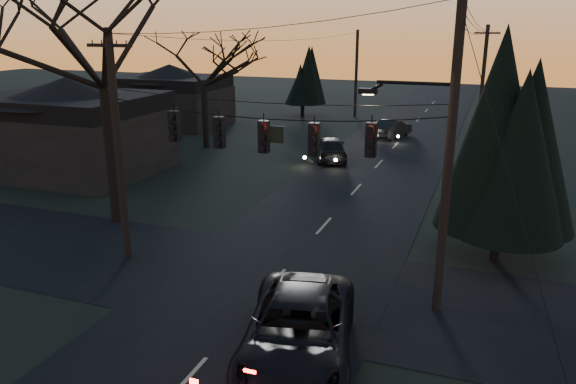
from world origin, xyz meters
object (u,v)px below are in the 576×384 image
(utility_pole_far_r, at_px, (477,141))
(utility_pole_far_l, at_px, (355,116))
(sedan_oncoming_a, at_px, (331,148))
(utility_pole_left, at_px, (128,258))
(suv_near, at_px, (298,332))
(evergreen_right, at_px, (507,146))
(sedan_oncoming_b, at_px, (392,129))
(utility_pole_right, at_px, (436,310))
(bare_tree_left, at_px, (98,30))

(utility_pole_far_r, bearing_deg, utility_pole_far_l, 145.18)
(utility_pole_far_l, height_order, sedan_oncoming_a, utility_pole_far_l)
(utility_pole_left, bearing_deg, sedan_oncoming_a, 81.16)
(utility_pole_far_r, height_order, utility_pole_far_l, utility_pole_far_r)
(sedan_oncoming_a, bearing_deg, suv_near, 83.16)
(utility_pole_far_r, distance_m, evergreen_right, 23.76)
(sedan_oncoming_a, distance_m, sedan_oncoming_b, 9.22)
(utility_pole_far_l, distance_m, sedan_oncoming_b, 10.49)
(suv_near, bearing_deg, sedan_oncoming_b, 83.07)
(utility_pole_right, bearing_deg, suv_near, -127.48)
(utility_pole_far_l, bearing_deg, utility_pole_left, -90.00)
(suv_near, distance_m, sedan_oncoming_a, 22.81)
(utility_pole_right, height_order, bare_tree_left, bare_tree_left)
(sedan_oncoming_b, bearing_deg, utility_pole_right, 119.61)
(sedan_oncoming_a, bearing_deg, utility_pole_right, 94.87)
(utility_pole_far_r, xyz_separation_m, sedan_oncoming_b, (-6.30, -1.09, 0.70))
(sedan_oncoming_a, bearing_deg, evergreen_right, 106.94)
(utility_pole_right, distance_m, sedan_oncoming_a, 20.02)
(utility_pole_left, relative_size, utility_pole_far_r, 1.00)
(utility_pole_far_r, xyz_separation_m, bare_tree_left, (-14.51, -24.68, 8.37))
(utility_pole_right, distance_m, utility_pole_far_l, 37.79)
(bare_tree_left, height_order, evergreen_right, bare_tree_left)
(utility_pole_right, bearing_deg, sedan_oncoming_a, 115.78)
(sedan_oncoming_a, xyz_separation_m, sedan_oncoming_b, (2.40, 8.90, -0.10))
(utility_pole_far_l, bearing_deg, bare_tree_left, -95.27)
(bare_tree_left, bearing_deg, utility_pole_far_r, 59.54)
(utility_pole_left, height_order, utility_pole_far_r, same)
(bare_tree_left, bearing_deg, sedan_oncoming_a, 68.41)
(evergreen_right, bearing_deg, utility_pole_right, -109.19)
(utility_pole_far_r, distance_m, suv_near, 32.28)
(bare_tree_left, relative_size, evergreen_right, 1.57)
(utility_pole_right, xyz_separation_m, utility_pole_far_l, (-11.50, 36.00, 0.00))
(utility_pole_far_r, distance_m, utility_pole_far_l, 14.01)
(utility_pole_left, relative_size, bare_tree_left, 0.71)
(evergreen_right, xyz_separation_m, suv_near, (-4.79, -8.82, -3.56))
(evergreen_right, bearing_deg, sedan_oncoming_a, 127.85)
(utility_pole_right, bearing_deg, sedan_oncoming_b, 103.18)
(utility_pole_right, height_order, utility_pole_far_l, utility_pole_right)
(evergreen_right, distance_m, suv_near, 10.65)
(utility_pole_far_l, distance_m, suv_near, 40.98)
(utility_pole_left, distance_m, sedan_oncoming_b, 27.42)
(sedan_oncoming_b, bearing_deg, suv_near, 112.22)
(utility_pole_far_l, height_order, suv_near, utility_pole_far_l)
(utility_pole_far_r, bearing_deg, sedan_oncoming_a, -131.06)
(utility_pole_far_l, distance_m, sedan_oncoming_a, 18.22)
(bare_tree_left, relative_size, sedan_oncoming_b, 2.82)
(utility_pole_left, height_order, evergreen_right, evergreen_right)
(utility_pole_far_l, relative_size, bare_tree_left, 0.67)
(sedan_oncoming_a, bearing_deg, utility_pole_far_r, -151.98)
(utility_pole_far_r, height_order, suv_near, utility_pole_far_r)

